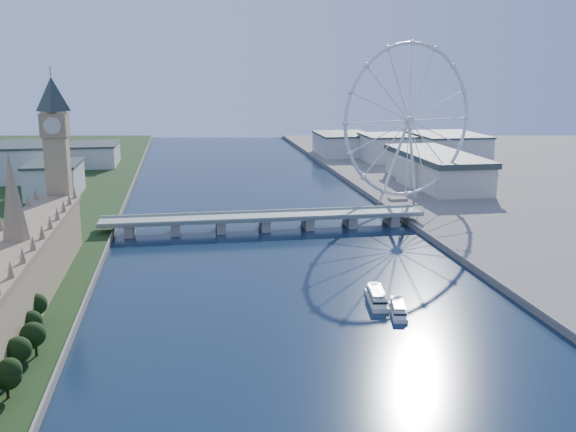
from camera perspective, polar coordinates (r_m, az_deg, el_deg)
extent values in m
cube|color=tan|center=(315.57, -22.71, -4.82)|extent=(24.00, 200.00, 28.00)
cone|color=#937A59|center=(306.99, -23.30, 1.59)|extent=(12.00, 12.00, 40.00)
cube|color=tan|center=(412.64, -19.69, 3.21)|extent=(13.00, 13.00, 80.00)
cube|color=#937A59|center=(408.73, -20.04, 7.63)|extent=(15.00, 15.00, 14.00)
pyramid|color=#2D3833|center=(407.35, -20.35, 11.55)|extent=(20.02, 20.02, 20.00)
cube|color=gray|center=(437.33, -2.10, -0.10)|extent=(220.00, 22.00, 2.00)
cube|color=gray|center=(436.84, -13.89, -1.14)|extent=(6.00, 20.00, 7.50)
cube|color=gray|center=(435.31, -9.96, -1.00)|extent=(6.00, 20.00, 7.50)
cube|color=gray|center=(435.85, -6.01, -0.85)|extent=(6.00, 20.00, 7.50)
cube|color=gray|center=(438.44, -2.10, -0.70)|extent=(6.00, 20.00, 7.50)
cube|color=gray|center=(443.06, 1.76, -0.55)|extent=(6.00, 20.00, 7.50)
cube|color=gray|center=(449.63, 5.51, -0.40)|extent=(6.00, 20.00, 7.50)
cube|color=gray|center=(458.08, 9.14, -0.26)|extent=(6.00, 20.00, 7.50)
torus|color=silver|center=(509.29, 10.70, 8.35)|extent=(113.60, 39.12, 118.60)
cylinder|color=silver|center=(509.29, 10.70, 8.35)|extent=(7.25, 6.61, 6.00)
cube|color=gray|center=(526.64, 9.73, 1.50)|extent=(14.00, 10.00, 2.00)
cube|color=beige|center=(570.26, -20.01, 3.01)|extent=(40.00, 60.00, 26.00)
cube|color=beige|center=(665.09, -22.05, 4.46)|extent=(60.00, 80.00, 32.00)
cube|color=beige|center=(735.00, -16.87, 5.21)|extent=(50.00, 70.00, 22.00)
cube|color=beige|center=(745.60, 9.03, 5.95)|extent=(60.00, 60.00, 28.00)
cube|color=beige|center=(748.05, 13.91, 5.83)|extent=(70.00, 90.00, 30.00)
cube|color=beige|center=(791.92, 4.90, 6.34)|extent=(60.00, 80.00, 24.00)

